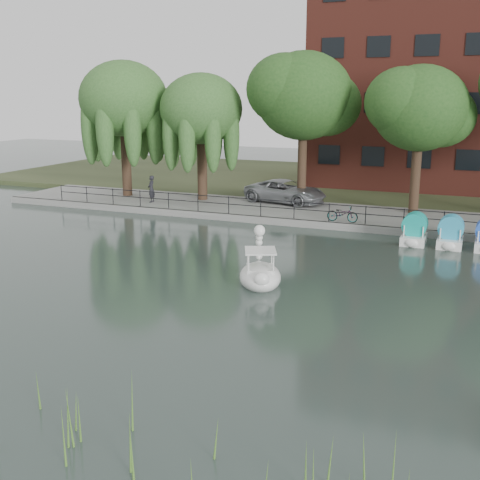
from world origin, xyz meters
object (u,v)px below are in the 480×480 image
Objects in this scene: minivan at (286,190)px; bicycle at (343,213)px; pedestrian at (151,187)px; swan_boat at (260,272)px.

minivan is 3.52× the size of bicycle.
minivan is 8.65m from pedestrian.
swan_boat is (-0.78, -10.83, -0.42)m from bicycle.
pedestrian is at bearing 86.08° from bicycle.
swan_boat is at bearing -154.15° from minivan.
bicycle is at bearing 62.90° from swan_boat.
pedestrian reaches higher than bicycle.
pedestrian is (-12.79, 1.36, 0.49)m from bicycle.
swan_boat reaches higher than minivan.
minivan is at bearing 48.92° from bicycle.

